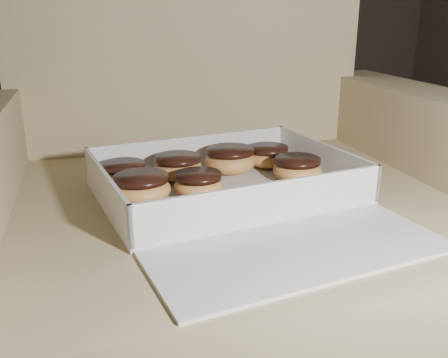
% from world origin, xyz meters
% --- Properties ---
extents(armchair, '(0.96, 0.81, 1.01)m').
position_xyz_m(armchair, '(0.08, 0.11, 0.32)').
color(armchair, tan).
rests_on(armchair, floor).
extents(bakery_box, '(0.47, 0.53, 0.07)m').
position_xyz_m(bakery_box, '(0.07, -0.00, 0.46)').
color(bakery_box, silver).
rests_on(bakery_box, armchair).
extents(donut_a, '(0.08, 0.08, 0.04)m').
position_xyz_m(donut_a, '(0.18, 0.15, 0.48)').
color(donut_a, '#D8924B').
rests_on(donut_a, bakery_box).
extents(donut_b, '(0.10, 0.10, 0.05)m').
position_xyz_m(donut_b, '(0.10, 0.13, 0.48)').
color(donut_b, '#D8924B').
rests_on(donut_b, bakery_box).
extents(donut_c, '(0.08, 0.08, 0.04)m').
position_xyz_m(donut_c, '(-0.10, 0.11, 0.48)').
color(donut_c, '#D8924B').
rests_on(donut_c, bakery_box).
extents(donut_d, '(0.09, 0.09, 0.04)m').
position_xyz_m(donut_d, '(-0.00, 0.12, 0.48)').
color(donut_d, '#D8924B').
rests_on(donut_d, bakery_box).
extents(donut_e, '(0.09, 0.09, 0.05)m').
position_xyz_m(donut_e, '(-0.08, 0.02, 0.48)').
color(donut_e, '#D8924B').
rests_on(donut_e, bakery_box).
extents(donut_f, '(0.09, 0.09, 0.04)m').
position_xyz_m(donut_f, '(0.20, 0.05, 0.48)').
color(donut_f, '#D8924B').
rests_on(donut_f, bakery_box).
extents(donut_g, '(0.08, 0.08, 0.04)m').
position_xyz_m(donut_g, '(0.02, 0.02, 0.48)').
color(donut_g, '#D8924B').
rests_on(donut_g, bakery_box).
extents(crumb_a, '(0.01, 0.01, 0.00)m').
position_xyz_m(crumb_a, '(0.20, -0.07, 0.46)').
color(crumb_a, black).
rests_on(crumb_a, bakery_box).
extents(crumb_b, '(0.01, 0.01, 0.00)m').
position_xyz_m(crumb_b, '(-0.04, 0.01, 0.46)').
color(crumb_b, black).
rests_on(crumb_b, bakery_box).
extents(crumb_c, '(0.01, 0.01, 0.00)m').
position_xyz_m(crumb_c, '(0.05, -0.07, 0.46)').
color(crumb_c, black).
rests_on(crumb_c, bakery_box).
extents(crumb_d, '(0.01, 0.01, 0.00)m').
position_xyz_m(crumb_d, '(0.20, 0.01, 0.46)').
color(crumb_d, black).
rests_on(crumb_d, bakery_box).
extents(crumb_e, '(0.01, 0.01, 0.00)m').
position_xyz_m(crumb_e, '(0.17, 0.03, 0.46)').
color(crumb_e, black).
rests_on(crumb_e, bakery_box).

